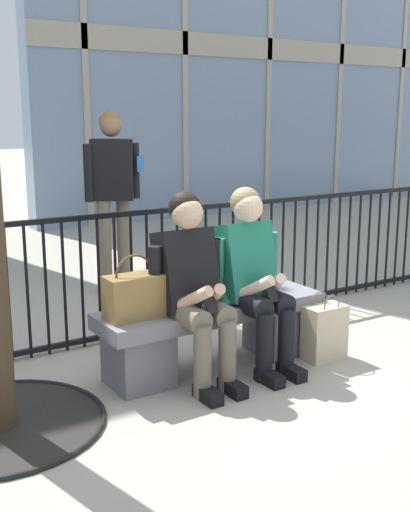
% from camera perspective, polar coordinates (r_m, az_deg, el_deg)
% --- Properties ---
extents(ground_plane, '(60.00, 60.00, 0.00)m').
position_cam_1_polar(ground_plane, '(4.41, 0.71, -9.81)').
color(ground_plane, '#A8A091').
extents(stone_bench, '(1.60, 0.44, 0.45)m').
position_cam_1_polar(stone_bench, '(4.31, 0.72, -6.47)').
color(stone_bench, slate).
rests_on(stone_bench, ground).
extents(seated_person_with_phone, '(0.52, 0.66, 1.21)m').
position_cam_1_polar(seated_person_with_phone, '(3.98, -1.06, -2.39)').
color(seated_person_with_phone, '#6B6051').
rests_on(seated_person_with_phone, ground).
extents(seated_person_companion, '(0.52, 0.66, 1.21)m').
position_cam_1_polar(seated_person_companion, '(4.23, 4.32, -1.52)').
color(seated_person_companion, black).
rests_on(seated_person_companion, ground).
extents(handbag_on_bench, '(0.37, 0.19, 0.40)m').
position_cam_1_polar(handbag_on_bench, '(3.93, -6.30, -3.52)').
color(handbag_on_bench, olive).
rests_on(handbag_on_bench, stone_bench).
extents(shopping_bag, '(0.30, 0.17, 0.48)m').
position_cam_1_polar(shopping_bag, '(4.54, 10.63, -6.69)').
color(shopping_bag, beige).
rests_on(shopping_bag, ground).
extents(bystander_at_railing, '(0.55, 0.38, 1.71)m').
position_cam_1_polar(bystander_at_railing, '(6.02, -8.25, 5.95)').
color(bystander_at_railing, '#6B6051').
rests_on(bystander_at_railing, ground).
extents(plaza_railing, '(8.91, 0.04, 0.98)m').
position_cam_1_polar(plaza_railing, '(4.93, -4.49, -1.36)').
color(plaza_railing, black).
rests_on(plaza_railing, ground).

